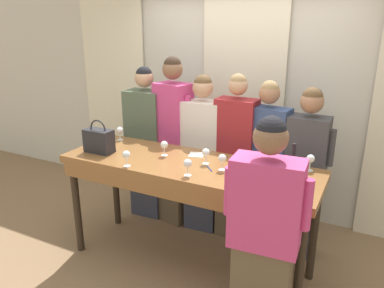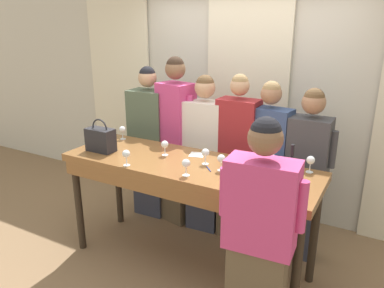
{
  "view_description": "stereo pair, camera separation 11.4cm",
  "coord_description": "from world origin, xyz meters",
  "px_view_note": "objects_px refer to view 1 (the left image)",
  "views": [
    {
      "loc": [
        1.43,
        -2.72,
        2.22
      ],
      "look_at": [
        0.0,
        0.08,
        1.18
      ],
      "focal_mm": 35.0,
      "sensor_mm": 36.0,
      "label": 1
    },
    {
      "loc": [
        1.53,
        -2.67,
        2.22
      ],
      "look_at": [
        0.0,
        0.08,
        1.18
      ],
      "focal_mm": 35.0,
      "sensor_mm": 36.0,
      "label": 2
    }
  ],
  "objects_px": {
    "guest_beige_cap": "(305,172)",
    "tasting_bar": "(187,174)",
    "guest_pink_top": "(174,140)",
    "wine_glass_center_right": "(126,155)",
    "host_pouring": "(264,235)",
    "wine_glass_center_mid": "(188,164)",
    "guest_cream_sweater": "(202,153)",
    "guest_olive_jacket": "(147,143)",
    "guest_striped_shirt": "(235,158)",
    "wine_glass_back_mid": "(310,159)",
    "wine_glass_back_right": "(245,174)",
    "wine_bottle": "(292,169)",
    "wine_glass_front_left": "(120,131)",
    "wine_glass_back_left": "(222,159)",
    "guest_navy_coat": "(265,164)",
    "wine_glass_center_left": "(206,153)",
    "wine_glass_front_mid": "(271,156)",
    "handbag": "(99,140)",
    "wine_glass_front_right": "(164,145)"
  },
  "relations": [
    {
      "from": "wine_bottle",
      "to": "wine_glass_front_left",
      "type": "height_order",
      "value": "wine_bottle"
    },
    {
      "from": "wine_glass_front_mid",
      "to": "wine_glass_center_left",
      "type": "height_order",
      "value": "same"
    },
    {
      "from": "guest_beige_cap",
      "to": "wine_glass_center_mid",
      "type": "bearing_deg",
      "value": -129.29
    },
    {
      "from": "guest_pink_top",
      "to": "guest_cream_sweater",
      "type": "xyz_separation_m",
      "value": [
        0.35,
        0.0,
        -0.09
      ]
    },
    {
      "from": "guest_striped_shirt",
      "to": "guest_beige_cap",
      "type": "relative_size",
      "value": 1.05
    },
    {
      "from": "wine_bottle",
      "to": "wine_glass_center_left",
      "type": "distance_m",
      "value": 0.76
    },
    {
      "from": "tasting_bar",
      "to": "guest_pink_top",
      "type": "bearing_deg",
      "value": 127.53
    },
    {
      "from": "wine_glass_back_mid",
      "to": "guest_beige_cap",
      "type": "xyz_separation_m",
      "value": [
        -0.09,
        0.37,
        -0.27
      ]
    },
    {
      "from": "wine_glass_center_left",
      "to": "wine_glass_center_right",
      "type": "relative_size",
      "value": 1.0
    },
    {
      "from": "wine_glass_center_left",
      "to": "wine_glass_center_right",
      "type": "height_order",
      "value": "same"
    },
    {
      "from": "tasting_bar",
      "to": "wine_glass_back_left",
      "type": "bearing_deg",
      "value": -1.08
    },
    {
      "from": "wine_glass_front_right",
      "to": "wine_glass_center_left",
      "type": "relative_size",
      "value": 1.0
    },
    {
      "from": "host_pouring",
      "to": "wine_glass_back_mid",
      "type": "bearing_deg",
      "value": 82.1
    },
    {
      "from": "wine_glass_center_right",
      "to": "guest_navy_coat",
      "type": "xyz_separation_m",
      "value": [
        0.93,
        0.98,
        -0.25
      ]
    },
    {
      "from": "wine_glass_front_mid",
      "to": "guest_navy_coat",
      "type": "distance_m",
      "value": 0.54
    },
    {
      "from": "wine_glass_back_right",
      "to": "guest_beige_cap",
      "type": "height_order",
      "value": "guest_beige_cap"
    },
    {
      "from": "host_pouring",
      "to": "guest_striped_shirt",
      "type": "bearing_deg",
      "value": 118.61
    },
    {
      "from": "guest_pink_top",
      "to": "guest_navy_coat",
      "type": "relative_size",
      "value": 1.1
    },
    {
      "from": "wine_glass_back_mid",
      "to": "host_pouring",
      "type": "bearing_deg",
      "value": -97.9
    },
    {
      "from": "wine_glass_back_right",
      "to": "wine_bottle",
      "type": "bearing_deg",
      "value": 35.07
    },
    {
      "from": "wine_glass_front_left",
      "to": "wine_glass_center_right",
      "type": "height_order",
      "value": "same"
    },
    {
      "from": "wine_glass_center_right",
      "to": "guest_olive_jacket",
      "type": "relative_size",
      "value": 0.08
    },
    {
      "from": "handbag",
      "to": "guest_striped_shirt",
      "type": "height_order",
      "value": "guest_striped_shirt"
    },
    {
      "from": "wine_bottle",
      "to": "handbag",
      "type": "height_order",
      "value": "wine_bottle"
    },
    {
      "from": "wine_glass_center_mid",
      "to": "wine_glass_center_right",
      "type": "distance_m",
      "value": 0.56
    },
    {
      "from": "wine_glass_center_mid",
      "to": "guest_beige_cap",
      "type": "relative_size",
      "value": 0.08
    },
    {
      "from": "wine_bottle",
      "to": "wine_glass_back_mid",
      "type": "distance_m",
      "value": 0.34
    },
    {
      "from": "wine_glass_center_left",
      "to": "guest_beige_cap",
      "type": "bearing_deg",
      "value": 40.29
    },
    {
      "from": "tasting_bar",
      "to": "wine_glass_front_right",
      "type": "height_order",
      "value": "wine_glass_front_right"
    },
    {
      "from": "handbag",
      "to": "wine_glass_front_right",
      "type": "xyz_separation_m",
      "value": [
        0.6,
        0.19,
        -0.01
      ]
    },
    {
      "from": "wine_bottle",
      "to": "guest_striped_shirt",
      "type": "height_order",
      "value": "guest_striped_shirt"
    },
    {
      "from": "wine_glass_back_right",
      "to": "guest_pink_top",
      "type": "relative_size",
      "value": 0.08
    },
    {
      "from": "wine_glass_back_left",
      "to": "guest_beige_cap",
      "type": "bearing_deg",
      "value": 51.18
    },
    {
      "from": "tasting_bar",
      "to": "guest_beige_cap",
      "type": "bearing_deg",
      "value": 37.65
    },
    {
      "from": "guest_beige_cap",
      "to": "tasting_bar",
      "type": "bearing_deg",
      "value": -142.35
    },
    {
      "from": "wine_bottle",
      "to": "guest_olive_jacket",
      "type": "height_order",
      "value": "guest_olive_jacket"
    },
    {
      "from": "wine_glass_front_mid",
      "to": "host_pouring",
      "type": "relative_size",
      "value": 0.08
    },
    {
      "from": "wine_glass_front_right",
      "to": "guest_striped_shirt",
      "type": "distance_m",
      "value": 0.81
    },
    {
      "from": "tasting_bar",
      "to": "guest_striped_shirt",
      "type": "distance_m",
      "value": 0.72
    },
    {
      "from": "guest_olive_jacket",
      "to": "guest_beige_cap",
      "type": "relative_size",
      "value": 1.05
    },
    {
      "from": "wine_glass_front_mid",
      "to": "wine_glass_front_right",
      "type": "bearing_deg",
      "value": -170.4
    },
    {
      "from": "guest_pink_top",
      "to": "wine_glass_center_right",
      "type": "bearing_deg",
      "value": -84.06
    },
    {
      "from": "wine_glass_back_left",
      "to": "guest_navy_coat",
      "type": "bearing_deg",
      "value": 76.04
    },
    {
      "from": "guest_beige_cap",
      "to": "wine_bottle",
      "type": "bearing_deg",
      "value": -88.46
    },
    {
      "from": "tasting_bar",
      "to": "wine_glass_back_mid",
      "type": "height_order",
      "value": "wine_glass_back_mid"
    },
    {
      "from": "handbag",
      "to": "guest_striped_shirt",
      "type": "xyz_separation_m",
      "value": [
        1.07,
        0.8,
        -0.26
      ]
    },
    {
      "from": "wine_glass_center_right",
      "to": "guest_beige_cap",
      "type": "bearing_deg",
      "value": 36.76
    },
    {
      "from": "wine_glass_center_right",
      "to": "tasting_bar",
      "type": "bearing_deg",
      "value": 34.84
    },
    {
      "from": "host_pouring",
      "to": "wine_glass_center_mid",
      "type": "bearing_deg",
      "value": 157.39
    },
    {
      "from": "tasting_bar",
      "to": "wine_glass_center_mid",
      "type": "xyz_separation_m",
      "value": [
        0.13,
        -0.24,
        0.21
      ]
    }
  ]
}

